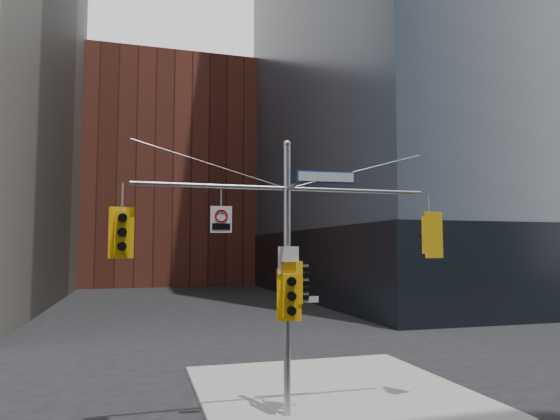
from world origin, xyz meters
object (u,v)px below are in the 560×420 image
street_sign_blade (326,177)px  traffic_light_east_arm (429,235)px  traffic_light_pole_front (290,295)px  signal_assembly (287,248)px  traffic_light_pole_side (299,282)px  traffic_light_west_arm (122,232)px  regulatory_sign_arm (221,219)px

street_sign_blade → traffic_light_east_arm: bearing=3.6°
traffic_light_east_arm → traffic_light_pole_front: bearing=-6.4°
signal_assembly → traffic_light_pole_side: bearing=-0.5°
signal_assembly → traffic_light_east_arm: bearing=0.0°
traffic_light_pole_front → street_sign_blade: bearing=22.2°
signal_assembly → traffic_light_pole_front: 1.23m
traffic_light_pole_front → street_sign_blade: 3.33m
signal_assembly → traffic_light_west_arm: (-4.15, 0.01, 0.38)m
traffic_light_west_arm → regulatory_sign_arm: bearing=-5.3°
traffic_light_west_arm → traffic_light_east_arm: size_ratio=0.95×
traffic_light_pole_side → traffic_light_west_arm: bearing=102.0°
traffic_light_west_arm → traffic_light_pole_front: traffic_light_west_arm is taller
traffic_light_west_arm → street_sign_blade: street_sign_blade is taller
traffic_light_east_arm → traffic_light_pole_side: 4.14m
traffic_light_pole_side → regulatory_sign_arm: 2.65m
traffic_light_pole_front → street_sign_blade: street_sign_blade is taller
traffic_light_east_arm → street_sign_blade: 3.51m
street_sign_blade → regulatory_sign_arm: (-2.86, -0.02, -1.18)m
signal_assembly → regulatory_sign_arm: size_ratio=11.79×
traffic_light_east_arm → street_sign_blade: (-3.15, 0.00, 1.55)m
traffic_light_east_arm → traffic_light_pole_side: bearing=-9.9°
traffic_light_west_arm → traffic_light_east_arm: traffic_light_east_arm is taller
traffic_light_pole_side → traffic_light_pole_front: size_ratio=0.81×
traffic_light_pole_front → traffic_light_east_arm: bearing=12.1°
street_sign_blade → regulatory_sign_arm: bearing=-175.9°
traffic_light_west_arm → street_sign_blade: size_ratio=0.76×
traffic_light_pole_front → regulatory_sign_arm: size_ratio=1.99×
traffic_light_west_arm → traffic_light_east_arm: (8.41, -0.01, 0.00)m
signal_assembly → street_sign_blade: 2.23m
street_sign_blade → signal_assembly: bearing=-176.2°
traffic_light_east_arm → regulatory_sign_arm: regulatory_sign_arm is taller
traffic_light_pole_side → traffic_light_pole_front: bearing=141.3°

